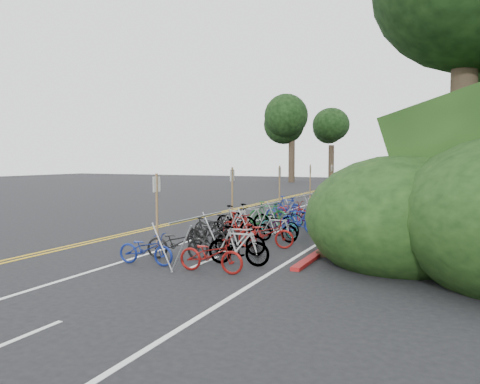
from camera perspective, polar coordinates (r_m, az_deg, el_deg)
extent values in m
plane|color=black|center=(16.37, -10.49, -6.04)|extent=(120.00, 120.00, 0.00)
cube|color=gold|center=(26.00, -1.65, -2.26)|extent=(0.12, 80.00, 0.01)
cube|color=gold|center=(25.87, -1.05, -2.29)|extent=(0.12, 80.00, 0.01)
cube|color=silver|center=(24.78, 4.91, -2.58)|extent=(0.12, 80.00, 0.01)
cube|color=silver|center=(23.70, 14.52, -2.99)|extent=(0.12, 80.00, 0.01)
cube|color=silver|center=(8.56, -25.01, -15.71)|extent=(0.10, 1.60, 0.01)
cube|color=silver|center=(13.09, -4.34, -8.51)|extent=(0.10, 1.60, 0.01)
cube|color=silver|center=(18.48, 4.74, -4.83)|extent=(0.10, 1.60, 0.01)
cube|color=silver|center=(24.15, 9.60, -2.79)|extent=(0.10, 1.60, 0.01)
cube|color=silver|center=(29.96, 12.59, -1.52)|extent=(0.10, 1.60, 0.01)
cube|color=silver|center=(35.83, 14.60, -0.66)|extent=(0.10, 1.60, 0.01)
cube|color=silver|center=(41.73, 16.04, -0.05)|extent=(0.10, 1.60, 0.01)
cube|color=silver|center=(47.66, 17.13, 0.42)|extent=(0.10, 1.60, 0.01)
cube|color=maroon|center=(25.58, 16.41, -2.42)|extent=(0.25, 28.00, 0.10)
cube|color=#382819|center=(35.40, 19.87, -0.71)|extent=(1.40, 44.00, 0.16)
ellipsoid|color=#284C19|center=(16.41, 17.14, -2.47)|extent=(2.00, 2.80, 1.60)
ellipsoid|color=#284C19|center=(21.25, 21.08, 0.26)|extent=(2.60, 3.64, 2.08)
ellipsoid|color=#284C19|center=(27.18, 24.43, 1.86)|extent=(2.20, 3.08, 1.76)
ellipsoid|color=#284C19|center=(33.23, 22.04, 1.51)|extent=(3.00, 4.20, 2.40)
ellipsoid|color=#284C19|center=(39.19, 23.48, 2.04)|extent=(2.40, 3.36, 1.92)
ellipsoid|color=#284C19|center=(43.18, 25.35, 3.05)|extent=(2.80, 3.92, 2.24)
ellipsoid|color=#284C19|center=(19.41, 17.71, -1.92)|extent=(1.80, 2.52, 1.44)
ellipsoid|color=#284C19|center=(31.18, 25.97, 3.16)|extent=(3.20, 4.48, 2.56)
ellipsoid|color=black|center=(13.83, 19.09, -2.98)|extent=(5.28, 6.16, 3.52)
cylinder|color=#2D2319|center=(16.20, 25.50, 6.96)|extent=(0.78, 0.78, 5.16)
cylinder|color=#2D2319|center=(58.13, 6.31, 3.73)|extent=(0.78, 0.78, 5.16)
ellipsoid|color=black|center=(58.30, 6.35, 8.35)|extent=(7.06, 7.06, 6.71)
cylinder|color=#2D2319|center=(65.00, 11.05, 3.53)|extent=(0.75, 0.75, 4.77)
ellipsoid|color=black|center=(65.11, 11.10, 7.26)|extent=(6.18, 6.18, 5.87)
cylinder|color=gray|center=(12.86, -5.17, -3.10)|extent=(0.05, 2.82, 0.05)
cylinder|color=gray|center=(12.01, -9.46, -6.67)|extent=(0.63, 0.04, 1.23)
cylinder|color=gray|center=(11.71, -7.17, -6.92)|extent=(0.63, 0.04, 1.23)
cylinder|color=gray|center=(14.22, -3.50, -4.95)|extent=(0.63, 0.04, 1.23)
cylinder|color=gray|center=(13.97, -1.47, -5.11)|extent=(0.63, 0.04, 1.23)
cylinder|color=gray|center=(17.44, 3.34, -1.56)|extent=(0.05, 3.00, 0.05)
cylinder|color=gray|center=(16.33, 0.62, -3.96)|extent=(0.58, 0.04, 1.13)
cylinder|color=gray|center=(16.11, 2.44, -4.07)|extent=(0.58, 0.04, 1.13)
cylinder|color=gray|center=(18.90, 4.08, -2.88)|extent=(0.58, 0.04, 1.13)
cylinder|color=gray|center=(18.71, 5.69, -2.96)|extent=(0.58, 0.04, 1.13)
cylinder|color=gray|center=(22.15, 8.04, -0.41)|extent=(0.05, 3.00, 0.05)
cylinder|color=gray|center=(20.96, 6.20, -2.22)|extent=(0.58, 0.04, 1.13)
cylinder|color=gray|center=(20.79, 7.66, -2.28)|extent=(0.58, 0.04, 1.13)
cylinder|color=gray|center=(23.62, 8.35, -1.54)|extent=(0.58, 0.04, 1.13)
cylinder|color=gray|center=(23.47, 9.66, -1.59)|extent=(0.58, 0.04, 1.13)
cylinder|color=gray|center=(26.97, 11.08, 0.34)|extent=(0.05, 3.00, 0.05)
cylinder|color=gray|center=(25.73, 9.73, -1.10)|extent=(0.58, 0.04, 1.13)
cylinder|color=gray|center=(25.59, 10.94, -1.14)|extent=(0.58, 0.04, 1.13)
cylinder|color=gray|center=(28.44, 11.18, -0.64)|extent=(0.58, 0.04, 1.13)
cylinder|color=gray|center=(28.31, 12.29, -0.67)|extent=(0.58, 0.04, 1.13)
cylinder|color=gray|center=(31.85, 13.20, 0.86)|extent=(0.05, 3.00, 0.05)
cylinder|color=gray|center=(30.57, 12.15, -0.33)|extent=(0.58, 0.04, 1.13)
cylinder|color=gray|center=(30.46, 13.17, -0.36)|extent=(0.58, 0.04, 1.13)
cylinder|color=gray|center=(33.31, 13.19, 0.00)|extent=(0.58, 0.04, 1.13)
cylinder|color=gray|center=(33.20, 14.14, -0.03)|extent=(0.58, 0.04, 1.13)
cylinder|color=gray|center=(36.75, 14.75, 1.24)|extent=(0.05, 3.00, 0.05)
cylinder|color=gray|center=(35.46, 13.90, 0.23)|extent=(0.58, 0.04, 1.13)
cylinder|color=gray|center=(35.36, 14.79, 0.20)|extent=(0.58, 0.04, 1.13)
cylinder|color=gray|center=(38.21, 14.68, 0.48)|extent=(0.58, 0.04, 1.13)
cylinder|color=gray|center=(38.12, 15.51, 0.45)|extent=(0.58, 0.04, 1.13)
cylinder|color=brown|center=(15.54, -10.09, -2.15)|extent=(0.08, 0.08, 2.38)
cube|color=silver|center=(15.47, -10.13, 0.94)|extent=(0.02, 0.40, 0.50)
cylinder|color=brown|center=(20.21, -0.94, -0.50)|extent=(0.08, 0.08, 2.50)
cube|color=silver|center=(20.16, -0.95, 2.05)|extent=(0.02, 0.40, 0.50)
cylinder|color=brown|center=(25.74, 4.84, 0.45)|extent=(0.08, 0.08, 2.50)
cube|color=silver|center=(25.70, 4.85, 2.45)|extent=(0.02, 0.40, 0.50)
cylinder|color=brown|center=(31.44, 8.55, 1.06)|extent=(0.08, 0.08, 2.50)
cube|color=silver|center=(31.41, 8.57, 2.70)|extent=(0.02, 0.40, 0.50)
cylinder|color=brown|center=(37.24, 11.11, 1.48)|extent=(0.08, 0.08, 2.50)
cube|color=silver|center=(37.21, 11.13, 2.87)|extent=(0.02, 0.40, 0.50)
imported|color=black|center=(16.51, -3.28, -4.22)|extent=(1.09, 1.92, 0.95)
imported|color=navy|center=(12.91, -11.40, -6.82)|extent=(0.69, 1.68, 0.86)
imported|color=maroon|center=(11.85, -3.55, -7.59)|extent=(0.68, 1.77, 0.91)
imported|color=black|center=(13.47, -7.61, -6.13)|extent=(1.07, 1.91, 0.95)
imported|color=slate|center=(12.60, -0.20, -6.57)|extent=(0.61, 1.78, 1.05)
imported|color=black|center=(14.43, -4.09, -5.22)|extent=(0.94, 1.82, 1.05)
imported|color=slate|center=(13.93, -0.04, -5.77)|extent=(0.67, 1.63, 0.95)
imported|color=black|center=(15.51, -3.22, -4.85)|extent=(0.77, 1.77, 0.90)
imported|color=maroon|center=(15.03, 3.17, -5.07)|extent=(1.05, 1.88, 0.94)
imported|color=maroon|center=(16.55, -0.15, -4.17)|extent=(0.96, 1.67, 0.97)
imported|color=slate|center=(16.16, 4.47, -4.44)|extent=(0.47, 1.57, 0.94)
imported|color=slate|center=(17.89, -0.51, -3.39)|extent=(0.73, 1.84, 1.07)
imported|color=slate|center=(17.12, 4.84, -3.94)|extent=(1.22, 1.92, 0.95)
imported|color=slate|center=(18.97, 1.15, -3.02)|extent=(0.52, 1.74, 1.04)
imported|color=navy|center=(18.12, 7.29, -3.39)|extent=(0.90, 1.78, 1.03)
imported|color=#144C1E|center=(20.07, 3.40, -2.64)|extent=(0.55, 1.75, 1.04)
imported|color=slate|center=(19.49, 8.49, -3.09)|extent=(1.03, 1.80, 0.89)
imported|color=navy|center=(21.14, 5.09, -2.50)|extent=(1.04, 1.81, 0.90)
imported|color=navy|center=(20.36, 9.86, -2.74)|extent=(0.69, 1.60, 0.93)
imported|color=maroon|center=(21.94, 6.29, -2.25)|extent=(1.08, 1.85, 0.92)
imported|color=#9E9EA3|center=(21.48, 10.09, -2.31)|extent=(0.49, 1.66, 1.00)
imported|color=navy|center=(23.40, 5.74, -1.74)|extent=(0.88, 1.74, 1.01)
imported|color=slate|center=(22.86, 10.44, -1.86)|extent=(1.08, 1.83, 1.06)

